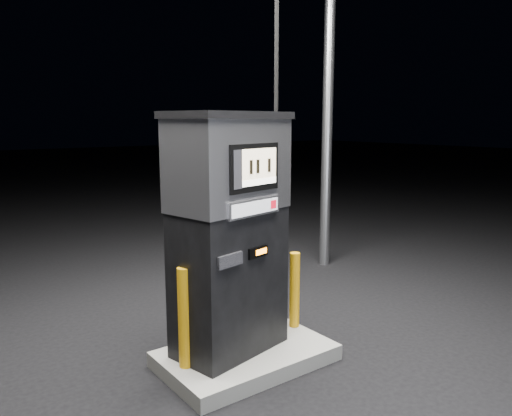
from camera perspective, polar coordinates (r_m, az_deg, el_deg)
ground at (r=5.05m, az=-1.14°, el=-17.30°), size 80.00×80.00×0.00m
pump_island at (r=5.01m, az=-1.15°, el=-16.54°), size 1.60×1.00×0.15m
fuel_dispenser at (r=4.61m, az=-3.06°, el=-2.72°), size 1.29×0.88×4.64m
bollard_left at (r=4.52m, az=-8.13°, el=-12.32°), size 0.14×0.14×0.91m
bollard_right at (r=5.34m, az=4.43°, el=-9.31°), size 0.12×0.12×0.80m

